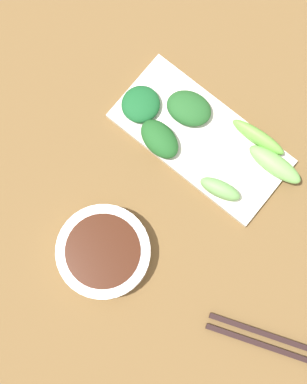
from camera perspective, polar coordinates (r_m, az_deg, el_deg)
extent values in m
cube|color=brown|center=(0.94, 0.73, 1.89)|extent=(2.10, 2.10, 0.02)
cylinder|color=white|center=(0.89, -4.85, -5.84)|extent=(0.14, 0.14, 0.04)
cylinder|color=#381709|center=(0.88, -4.89, -5.79)|extent=(0.11, 0.11, 0.02)
cube|color=silver|center=(0.94, 4.62, 5.18)|extent=(0.13, 0.28, 0.01)
ellipsoid|color=#73B558|center=(0.92, 11.71, 2.63)|extent=(0.04, 0.09, 0.03)
ellipsoid|color=#225A25|center=(0.93, 3.46, 8.12)|extent=(0.07, 0.08, 0.03)
ellipsoid|color=#1F5823|center=(0.91, 0.60, 5.17)|extent=(0.06, 0.08, 0.03)
ellipsoid|color=#175929|center=(0.93, -1.25, 8.52)|extent=(0.07, 0.07, 0.02)
ellipsoid|color=#6DA958|center=(0.90, 6.49, 0.28)|extent=(0.04, 0.07, 0.03)
ellipsoid|color=#6EB544|center=(0.93, 10.13, 5.27)|extent=(0.03, 0.10, 0.03)
cube|color=black|center=(0.92, 12.16, -14.86)|extent=(0.09, 0.22, 0.01)
cube|color=black|center=(0.92, 12.45, -13.88)|extent=(0.09, 0.22, 0.01)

